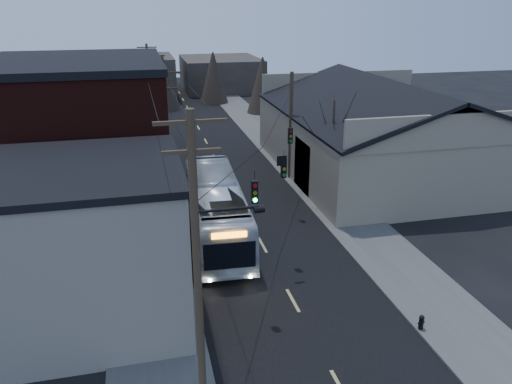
{
  "coord_description": "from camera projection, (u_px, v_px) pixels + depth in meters",
  "views": [
    {
      "loc": [
        -6.45,
        -11.51,
        13.42
      ],
      "look_at": [
        -0.16,
        14.98,
        3.0
      ],
      "focal_mm": 35.0,
      "sensor_mm": 36.0,
      "label": 1
    }
  ],
  "objects": [
    {
      "name": "road_surface",
      "position": [
        218.0,
        164.0,
        43.9
      ],
      "size": [
        9.0,
        110.0,
        0.02
      ],
      "primitive_type": "cube",
      "color": "black",
      "rests_on": "ground"
    },
    {
      "name": "sidewalk_left",
      "position": [
        143.0,
        169.0,
        42.48
      ],
      "size": [
        4.0,
        110.0,
        0.12
      ],
      "primitive_type": "cube",
      "color": "#474744",
      "rests_on": "ground"
    },
    {
      "name": "sidewalk_right",
      "position": [
        289.0,
        159.0,
        45.29
      ],
      "size": [
        4.0,
        110.0,
        0.12
      ],
      "primitive_type": "cube",
      "color": "#474744",
      "rests_on": "ground"
    },
    {
      "name": "building_clapboard",
      "position": [
        90.0,
        246.0,
        21.63
      ],
      "size": [
        8.0,
        8.0,
        7.0
      ],
      "primitive_type": "cube",
      "color": "slate",
      "rests_on": "ground"
    },
    {
      "name": "building_brick",
      "position": [
        83.0,
        147.0,
        30.88
      ],
      "size": [
        10.0,
        12.0,
        10.0
      ],
      "primitive_type": "cube",
      "color": "black",
      "rests_on": "ground"
    },
    {
      "name": "building_left_far",
      "position": [
        105.0,
        116.0,
        46.06
      ],
      "size": [
        9.0,
        14.0,
        7.0
      ],
      "primitive_type": "cube",
      "color": "#2F2B26",
      "rests_on": "ground"
    },
    {
      "name": "warehouse",
      "position": [
        383.0,
        140.0,
        41.2
      ],
      "size": [
        16.16,
        20.6,
        7.73
      ],
      "color": "gray",
      "rests_on": "ground"
    },
    {
      "name": "building_far_left",
      "position": [
        139.0,
        77.0,
        73.34
      ],
      "size": [
        10.0,
        12.0,
        6.0
      ],
      "primitive_type": "cube",
      "color": "#2F2B26",
      "rests_on": "ground"
    },
    {
      "name": "building_far_right",
      "position": [
        221.0,
        73.0,
        80.87
      ],
      "size": [
        12.0,
        14.0,
        5.0
      ],
      "primitive_type": "cube",
      "color": "#2F2B26",
      "rests_on": "ground"
    },
    {
      "name": "bare_tree",
      "position": [
        332.0,
        151.0,
        34.94
      ],
      "size": [
        0.4,
        0.4,
        7.2
      ],
      "primitive_type": "cone",
      "color": "black",
      "rests_on": "ground"
    },
    {
      "name": "utility_lines",
      "position": [
        187.0,
        126.0,
        36.14
      ],
      "size": [
        11.24,
        45.28,
        10.5
      ],
      "color": "#382B1E",
      "rests_on": "ground"
    },
    {
      "name": "bus",
      "position": [
        216.0,
        208.0,
        30.08
      ],
      "size": [
        3.64,
        12.84,
        3.54
      ],
      "primitive_type": "imported",
      "rotation": [
        0.0,
        0.0,
        3.09
      ],
      "color": "silver",
      "rests_on": "ground"
    },
    {
      "name": "parked_car",
      "position": [
        168.0,
        156.0,
        44.04
      ],
      "size": [
        1.48,
        4.09,
        1.34
      ],
      "primitive_type": "imported",
      "rotation": [
        0.0,
        0.0,
        -0.02
      ],
      "color": "#9D9FA5",
      "rests_on": "ground"
    },
    {
      "name": "fire_hydrant",
      "position": [
        421.0,
        322.0,
        21.54
      ],
      "size": [
        0.33,
        0.23,
        0.68
      ],
      "rotation": [
        0.0,
        0.0,
        0.25
      ],
      "color": "black",
      "rests_on": "sidewalk_right"
    }
  ]
}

